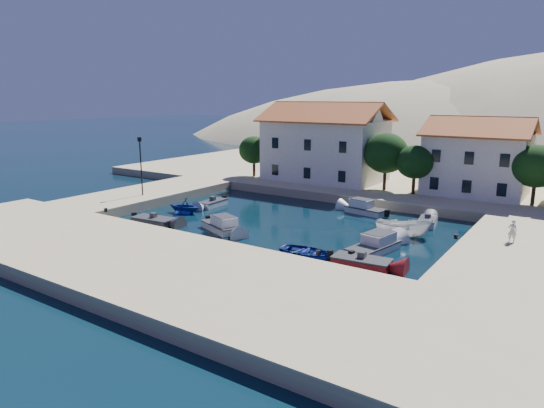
{
  "coord_description": "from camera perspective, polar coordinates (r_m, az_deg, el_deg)",
  "views": [
    {
      "loc": [
        22.81,
        -26.63,
        11.45
      ],
      "look_at": [
        -0.91,
        8.44,
        2.0
      ],
      "focal_mm": 32.0,
      "sensor_mm": 36.0,
      "label": 1
    }
  ],
  "objects": [
    {
      "name": "cabin_cruiser_north",
      "position": [
        49.02,
        11.0,
        -0.59
      ],
      "size": [
        4.3,
        2.41,
        1.6
      ],
      "rotation": [
        0.0,
        0.0,
        2.96
      ],
      "color": "silver",
      "rests_on": "ground"
    },
    {
      "name": "boat_east",
      "position": [
        41.72,
        15.16,
        -3.8
      ],
      "size": [
        4.91,
        3.56,
        1.78
      ],
      "primitive_type": "imported",
      "rotation": [
        0.0,
        0.0,
        2.02
      ],
      "color": "silver",
      "rests_on": "ground"
    },
    {
      "name": "building_left",
      "position": [
        62.01,
        6.3,
        7.4
      ],
      "size": [
        14.7,
        9.45,
        9.7
      ],
      "color": "beige",
      "rests_on": "quay_north"
    },
    {
      "name": "quay_east",
      "position": [
        38.3,
        29.23,
        -5.69
      ],
      "size": [
        11.0,
        20.0,
        1.0
      ],
      "primitive_type": "cube",
      "color": "tan",
      "rests_on": "ground"
    },
    {
      "name": "lamppost",
      "position": [
        53.57,
        -15.19,
        4.96
      ],
      "size": [
        0.35,
        0.25,
        6.22
      ],
      "color": "black",
      "rests_on": "quay_west"
    },
    {
      "name": "rowboat_west",
      "position": [
        49.29,
        -10.23,
        -1.06
      ],
      "size": [
        3.79,
        3.44,
        1.74
      ],
      "primitive_type": "imported",
      "rotation": [
        0.0,
        0.0,
        -1.38
      ],
      "color": "navy",
      "rests_on": "ground"
    },
    {
      "name": "motorboat_red_se",
      "position": [
        34.06,
        10.49,
        -6.76
      ],
      "size": [
        4.12,
        2.12,
        1.25
      ],
      "rotation": [
        0.0,
        0.0,
        0.09
      ],
      "color": "maroon",
      "rests_on": "ground"
    },
    {
      "name": "ground",
      "position": [
        36.89,
        -6.21,
        -5.58
      ],
      "size": [
        400.0,
        400.0,
        0.0
      ],
      "primitive_type": "plane",
      "color": "black",
      "rests_on": "ground"
    },
    {
      "name": "quay_south",
      "position": [
        32.65,
        -13.09,
        -7.36
      ],
      "size": [
        52.0,
        12.0,
        1.0
      ],
      "primitive_type": "cube",
      "color": "tan",
      "rests_on": "ground"
    },
    {
      "name": "trees",
      "position": [
        55.6,
        14.68,
        5.34
      ],
      "size": [
        37.3,
        5.3,
        6.45
      ],
      "color": "#382314",
      "rests_on": "quay_north"
    },
    {
      "name": "motorboat_white_west",
      "position": [
        51.86,
        -6.96,
        0.07
      ],
      "size": [
        1.64,
        3.45,
        1.25
      ],
      "rotation": [
        0.0,
        0.0,
        -1.53
      ],
      "color": "silver",
      "rests_on": "ground"
    },
    {
      "name": "quay_west",
      "position": [
        56.66,
        -14.42,
        1.04
      ],
      "size": [
        8.0,
        20.0,
        1.0
      ],
      "primitive_type": "cube",
      "color": "tan",
      "rests_on": "ground"
    },
    {
      "name": "motorboat_grey_sw",
      "position": [
        45.61,
        -13.75,
        -1.95
      ],
      "size": [
        4.2,
        2.2,
        1.25
      ],
      "rotation": [
        0.0,
        0.0,
        0.11
      ],
      "color": "#333438",
      "rests_on": "ground"
    },
    {
      "name": "bollards",
      "position": [
        37.9,
        0.78,
        -3.19
      ],
      "size": [
        29.36,
        9.56,
        0.3
      ],
      "color": "black",
      "rests_on": "ground"
    },
    {
      "name": "quay_north",
      "position": [
        68.78,
        16.04,
        2.93
      ],
      "size": [
        80.0,
        36.0,
        1.0
      ],
      "primitive_type": "cube",
      "color": "tan",
      "rests_on": "ground"
    },
    {
      "name": "rowboat_south",
      "position": [
        35.83,
        4.11,
        -6.09
      ],
      "size": [
        4.3,
        3.12,
        0.88
      ],
      "primitive_type": "imported",
      "rotation": [
        0.0,
        0.0,
        1.59
      ],
      "color": "navy",
      "rests_on": "ground"
    },
    {
      "name": "building_mid",
      "position": [
        57.01,
        23.04,
        5.31
      ],
      "size": [
        10.5,
        8.4,
        8.3
      ],
      "color": "beige",
      "rests_on": "quay_north"
    },
    {
      "name": "pedestrian",
      "position": [
        39.52,
        26.43,
        -2.85
      ],
      "size": [
        0.69,
        0.54,
        1.67
      ],
      "primitive_type": "imported",
      "rotation": [
        0.0,
        0.0,
        3.4
      ],
      "color": "beige",
      "rests_on": "quay_east"
    },
    {
      "name": "motorboat_white_ne",
      "position": [
        46.18,
        17.82,
        -2.01
      ],
      "size": [
        2.0,
        3.37,
        1.25
      ],
      "rotation": [
        0.0,
        0.0,
        1.74
      ],
      "color": "silver",
      "rests_on": "ground"
    },
    {
      "name": "cabin_cruiser_south",
      "position": [
        42.39,
        -6.03,
        -2.5
      ],
      "size": [
        4.69,
        3.35,
        1.6
      ],
      "rotation": [
        0.0,
        0.0,
        -0.39
      ],
      "color": "silver",
      "rests_on": "ground"
    },
    {
      "name": "cabin_cruiser_east",
      "position": [
        37.1,
        11.86,
        -4.9
      ],
      "size": [
        2.79,
        5.13,
        1.6
      ],
      "rotation": [
        0.0,
        0.0,
        1.39
      ],
      "color": "silver",
      "rests_on": "ground"
    }
  ]
}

